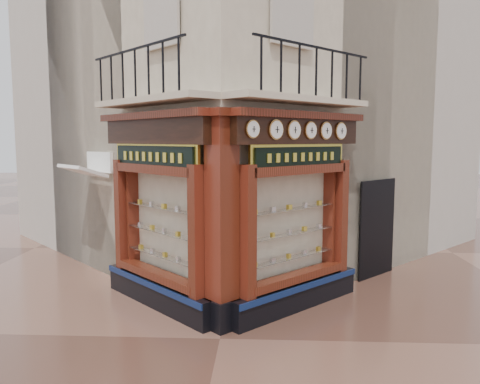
# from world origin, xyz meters

# --- Properties ---
(ground) EXTENTS (80.00, 80.00, 0.00)m
(ground) POSITION_xyz_m (0.00, 0.00, 0.00)
(ground) COLOR #503125
(ground) RESTS_ON ground
(main_building) EXTENTS (11.31, 11.31, 12.00)m
(main_building) POSITION_xyz_m (0.00, 6.16, 6.00)
(main_building) COLOR beige
(main_building) RESTS_ON ground
(neighbour_left) EXTENTS (11.31, 11.31, 11.00)m
(neighbour_left) POSITION_xyz_m (-2.47, 8.63, 5.50)
(neighbour_left) COLOR #BAB0A2
(neighbour_left) RESTS_ON ground
(neighbour_right) EXTENTS (11.31, 11.31, 11.00)m
(neighbour_right) POSITION_xyz_m (2.47, 8.63, 5.50)
(neighbour_right) COLOR #BAB0A2
(neighbour_right) RESTS_ON ground
(shopfront_left) EXTENTS (2.86, 2.86, 3.98)m
(shopfront_left) POSITION_xyz_m (-1.41, 1.57, 1.98)
(shopfront_left) COLOR black
(shopfront_left) RESTS_ON ground
(shopfront_right) EXTENTS (2.86, 2.86, 3.98)m
(shopfront_right) POSITION_xyz_m (1.41, 1.57, 1.98)
(shopfront_right) COLOR black
(shopfront_right) RESTS_ON ground
(corner_pilaster) EXTENTS (0.85, 0.85, 3.98)m
(corner_pilaster) POSITION_xyz_m (0.00, 0.50, 1.95)
(corner_pilaster) COLOR black
(corner_pilaster) RESTS_ON ground
(balcony) EXTENTS (5.94, 2.97, 1.03)m
(balcony) POSITION_xyz_m (0.00, 1.49, 4.22)
(balcony) COLOR beige
(balcony) RESTS_ON ground
(clock_a) EXTENTS (0.26, 0.26, 0.32)m
(clock_a) POSITION_xyz_m (0.55, 0.44, 3.62)
(clock_a) COLOR #AA7438
(clock_a) RESTS_ON ground
(clock_b) EXTENTS (0.30, 0.30, 0.37)m
(clock_b) POSITION_xyz_m (0.96, 0.86, 3.62)
(clock_b) COLOR #AA7438
(clock_b) RESTS_ON ground
(clock_c) EXTENTS (0.29, 0.29, 0.37)m
(clock_c) POSITION_xyz_m (1.31, 1.21, 3.62)
(clock_c) COLOR #AA7438
(clock_c) RESTS_ON ground
(clock_d) EXTENTS (0.28, 0.28, 0.35)m
(clock_d) POSITION_xyz_m (1.66, 1.56, 3.62)
(clock_d) COLOR #AA7438
(clock_d) RESTS_ON ground
(clock_e) EXTENTS (0.29, 0.29, 0.36)m
(clock_e) POSITION_xyz_m (2.00, 1.90, 3.62)
(clock_e) COLOR #AA7438
(clock_e) RESTS_ON ground
(clock_f) EXTENTS (0.29, 0.29, 0.37)m
(clock_f) POSITION_xyz_m (2.36, 2.26, 3.62)
(clock_f) COLOR #AA7438
(clock_f) RESTS_ON ground
(awning) EXTENTS (1.46, 1.46, 0.32)m
(awning) POSITION_xyz_m (-3.69, 3.48, 0.00)
(awning) COLOR white
(awning) RESTS_ON ground
(signboard_left) EXTENTS (2.14, 2.14, 0.57)m
(signboard_left) POSITION_xyz_m (-1.46, 1.51, 3.10)
(signboard_left) COLOR gold
(signboard_left) RESTS_ON ground
(signboard_right) EXTENTS (1.97, 1.97, 0.53)m
(signboard_right) POSITION_xyz_m (1.46, 1.51, 3.10)
(signboard_right) COLOR gold
(signboard_right) RESTS_ON ground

